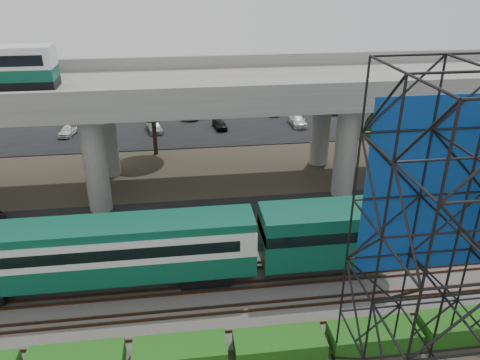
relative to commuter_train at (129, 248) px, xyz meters
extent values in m
plane|color=#474233|center=(6.74, -2.00, -2.88)|extent=(140.00, 140.00, 0.00)
cube|color=slate|center=(6.74, 0.00, -2.78)|extent=(90.00, 12.00, 0.20)
cube|color=black|center=(6.74, 8.50, -2.84)|extent=(90.00, 5.00, 0.08)
cube|color=black|center=(6.74, 32.00, -2.84)|extent=(90.00, 18.00, 0.08)
cube|color=#41596B|center=(6.74, 54.00, -2.87)|extent=(140.00, 40.00, 0.03)
cube|color=#472D1E|center=(6.74, -4.72, -2.60)|extent=(90.00, 0.08, 0.16)
cube|color=#472D1E|center=(6.74, -3.28, -2.60)|extent=(90.00, 0.08, 0.16)
cube|color=#472D1E|center=(6.74, -2.72, -2.60)|extent=(90.00, 0.08, 0.16)
cube|color=#472D1E|center=(6.74, -1.28, -2.60)|extent=(90.00, 0.08, 0.16)
cube|color=#472D1E|center=(6.74, -0.72, -2.60)|extent=(90.00, 0.08, 0.16)
cube|color=#472D1E|center=(6.74, 0.72, -2.60)|extent=(90.00, 0.08, 0.16)
cube|color=#472D1E|center=(6.74, 1.28, -2.60)|extent=(90.00, 0.08, 0.16)
cube|color=#472D1E|center=(6.74, 2.72, -2.60)|extent=(90.00, 0.08, 0.16)
cube|color=#472D1E|center=(6.74, 3.28, -2.60)|extent=(90.00, 0.08, 0.16)
cube|color=#472D1E|center=(6.74, 4.72, -2.60)|extent=(90.00, 0.08, 0.16)
cube|color=black|center=(4.38, 0.00, -2.07)|extent=(3.00, 2.20, 0.90)
cube|color=#0B4D38|center=(-2.12, 0.00, -0.92)|extent=(19.00, 3.00, 1.40)
cube|color=silver|center=(-2.12, 0.00, 0.53)|extent=(19.00, 3.00, 1.50)
cube|color=#0B4D38|center=(-2.12, 0.00, 1.53)|extent=(19.00, 2.60, 0.50)
cube|color=black|center=(-1.12, 0.00, 0.58)|extent=(15.00, 3.06, 0.70)
cube|color=#0B4D38|center=(11.88, 0.00, 0.08)|extent=(8.00, 3.00, 3.40)
cube|color=#9E9B93|center=(6.74, 14.00, 5.72)|extent=(80.00, 12.00, 1.20)
cube|color=#9E9B93|center=(6.74, 8.25, 6.87)|extent=(80.00, 0.50, 1.10)
cube|color=#9E9B93|center=(6.74, 19.75, 6.87)|extent=(80.00, 0.50, 1.10)
cylinder|color=#9E9B93|center=(-3.26, 10.50, 1.12)|extent=(1.80, 1.80, 8.00)
cylinder|color=#9E9B93|center=(-3.26, 17.50, 1.12)|extent=(1.80, 1.80, 8.00)
cube|color=#9E9B93|center=(-3.26, 14.00, 4.82)|extent=(2.40, 9.00, 0.60)
cylinder|color=#9E9B93|center=(16.74, 10.50, 1.12)|extent=(1.80, 1.80, 8.00)
cylinder|color=#9E9B93|center=(16.74, 17.50, 1.12)|extent=(1.80, 1.80, 8.00)
cube|color=#9E9B93|center=(16.74, 14.00, 4.82)|extent=(2.40, 9.00, 0.60)
cube|color=#0D3E96|center=(14.98, -6.95, 6.42)|extent=(8.10, 0.08, 8.25)
cube|color=#134F12|center=(2.74, -6.30, -2.31)|extent=(4.60, 1.80, 1.15)
cube|color=#134F12|center=(7.74, -6.30, -2.37)|extent=(4.60, 1.80, 1.03)
cube|color=#134F12|center=(12.74, -6.30, -2.38)|extent=(4.60, 1.80, 1.01)
cube|color=#134F12|center=(17.74, -6.30, -2.32)|extent=(4.60, 1.80, 1.12)
cylinder|color=#382314|center=(20.74, 10.50, -0.48)|extent=(0.44, 0.44, 4.80)
ellipsoid|color=#134F12|center=(20.74, 10.50, 2.72)|extent=(4.94, 4.94, 4.18)
cylinder|color=#382314|center=(0.74, 22.00, -0.48)|extent=(0.44, 0.44, 4.80)
ellipsoid|color=#134F12|center=(0.74, 22.00, 2.72)|extent=(4.94, 4.94, 4.18)
imported|color=white|center=(-9.29, 29.00, -2.22)|extent=(2.15, 3.63, 1.16)
imported|color=#B0B2B8|center=(-7.20, 34.00, -2.19)|extent=(1.48, 3.76, 1.22)
imported|color=#929399|center=(0.36, 29.00, -2.26)|extent=(2.32, 4.01, 1.09)
imported|color=silver|center=(4.93, 34.00, -2.16)|extent=(3.01, 4.94, 1.28)
imported|color=black|center=(8.01, 29.00, -2.25)|extent=(1.80, 3.38, 1.10)
imported|color=#B6B9BE|center=(15.46, 34.00, -2.22)|extent=(1.42, 3.56, 1.15)
imported|color=silver|center=(17.45, 29.00, -2.22)|extent=(1.74, 4.06, 1.17)
imported|color=#AAADB2|center=(23.67, 34.00, -2.17)|extent=(3.00, 4.92, 1.27)
camera|label=1|loc=(3.39, -23.74, 15.32)|focal=35.00mm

